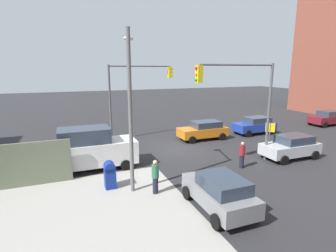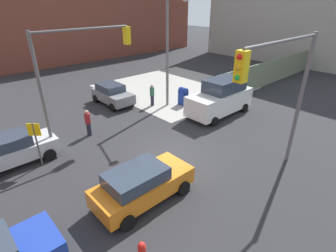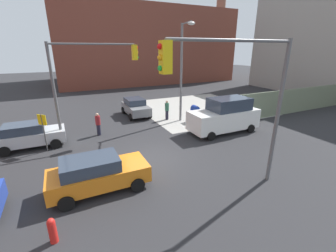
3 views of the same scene
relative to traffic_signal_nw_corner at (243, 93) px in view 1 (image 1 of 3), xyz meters
name	(u,v)px [view 1 (image 1 of 3)]	position (x,y,z in m)	size (l,w,h in m)	color
ground_plane	(179,149)	(2.33, -4.50, -4.64)	(120.00, 120.00, 0.00)	#28282B
sidewalk_corner	(49,247)	(11.33, 4.50, -4.64)	(12.00, 12.00, 0.01)	#9E9B93
traffic_signal_nw_corner	(243,93)	(0.00, 0.00, 0.00)	(5.67, 0.36, 6.50)	#59595B
traffic_signal_se_corner	(135,86)	(4.57, -9.00, 0.01)	(5.89, 0.36, 6.50)	#59595B
street_lamp_corner	(130,99)	(7.44, 0.94, 0.06)	(0.95, 2.61, 8.00)	slate
warning_sign_two_way	(270,133)	(-3.07, -0.70, -3.00)	(0.48, 0.48, 2.40)	#4C4C4C
mailbox_blue	(110,174)	(8.53, 0.50, -3.88)	(0.56, 0.64, 1.43)	navy
fire_hydrant	(208,127)	(-2.67, -8.70, -4.16)	(0.26, 0.26, 0.94)	red
coupe_blue	(255,125)	(-6.48, -6.32, -3.80)	(4.00, 2.02, 1.62)	#1E389E
hatchback_maroon	(327,118)	(-16.52, -6.50, -3.80)	(3.89, 2.02, 1.62)	maroon
coupe_gray	(220,192)	(4.40, 4.51, -3.80)	(2.02, 3.87, 1.62)	slate
hatchback_orange	(204,130)	(-0.83, -6.30, -3.80)	(4.34, 2.02, 1.62)	orange
coupe_silver	(291,146)	(-4.04, 0.39, -3.80)	(4.05, 2.02, 1.62)	#B7BABF
van_white_delivery	(91,149)	(9.17, -2.70, -3.36)	(5.40, 2.32, 2.62)	white
pedestrian_crossing	(242,154)	(0.33, 0.70, -3.76)	(0.36, 0.36, 1.70)	maroon
pedestrian_waiting	(155,176)	(6.53, 2.00, -3.72)	(0.36, 0.36, 1.76)	#2D664C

